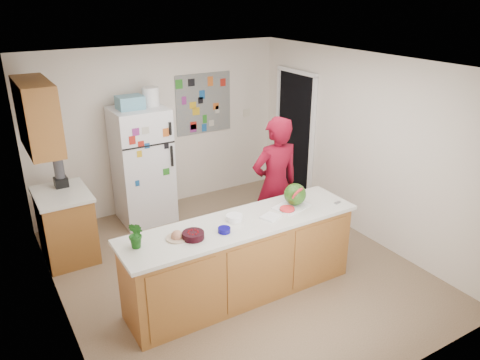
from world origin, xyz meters
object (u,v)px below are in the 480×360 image
person (275,185)px  cherry_bowl (193,235)px  watermelon (295,194)px  refrigerator (142,165)px

person → cherry_bowl: person is taller
person → watermelon: size_ratio=7.14×
refrigerator → cherry_bowl: 2.47m
watermelon → cherry_bowl: watermelon is taller
refrigerator → person: (1.15, -1.71, 0.06)m
watermelon → cherry_bowl: (-1.34, -0.10, -0.10)m
person → watermelon: bearing=79.0°
cherry_bowl → person: bearing=25.8°
person → cherry_bowl: bearing=29.6°
refrigerator → cherry_bowl: bearing=-98.2°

